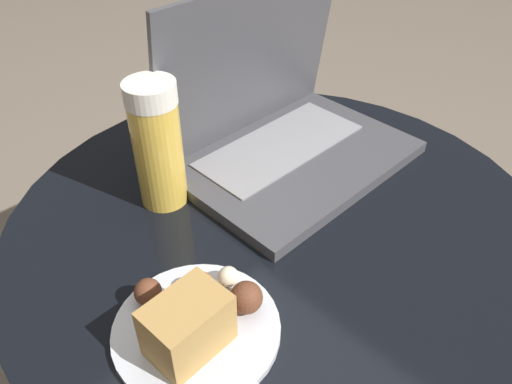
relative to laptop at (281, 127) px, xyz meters
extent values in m
cylinder|color=#9E9EA3|center=(-0.11, -0.10, -0.30)|extent=(0.09, 0.09, 0.45)
cylinder|color=black|center=(-0.11, -0.10, -0.06)|extent=(0.75, 0.75, 0.02)
cube|color=#47474C|center=(0.00, -0.04, -0.04)|extent=(0.36, 0.25, 0.02)
cube|color=gray|center=(0.00, 0.00, -0.03)|extent=(0.28, 0.12, 0.00)
cube|color=#47474C|center=(0.00, 0.07, 0.09)|extent=(0.36, 0.04, 0.24)
cube|color=silver|center=(0.00, 0.07, 0.09)|extent=(0.33, 0.03, 0.22)
cylinder|color=gold|center=(-0.20, 0.04, 0.02)|extent=(0.07, 0.07, 0.16)
cylinder|color=white|center=(-0.20, 0.04, 0.12)|extent=(0.07, 0.07, 0.03)
cylinder|color=silver|center=(-0.31, -0.17, -0.05)|extent=(0.18, 0.18, 0.01)
cube|color=tan|center=(-0.33, -0.18, -0.01)|extent=(0.08, 0.06, 0.07)
sphere|color=brown|center=(-0.26, -0.19, -0.03)|extent=(0.04, 0.04, 0.04)
sphere|color=brown|center=(-0.33, -0.10, -0.03)|extent=(0.03, 0.03, 0.03)
sphere|color=beige|center=(-0.25, -0.15, -0.03)|extent=(0.02, 0.02, 0.02)
sphere|color=#9E5B38|center=(-0.28, -0.14, -0.03)|extent=(0.03, 0.03, 0.03)
cube|color=#B2B2B7|center=(-0.32, -0.25, -0.05)|extent=(0.02, 0.14, 0.01)
cube|color=#B2B2B7|center=(-0.33, -0.15, -0.05)|extent=(0.03, 0.06, 0.01)
camera|label=1|loc=(-0.50, -0.44, 0.41)|focal=35.00mm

